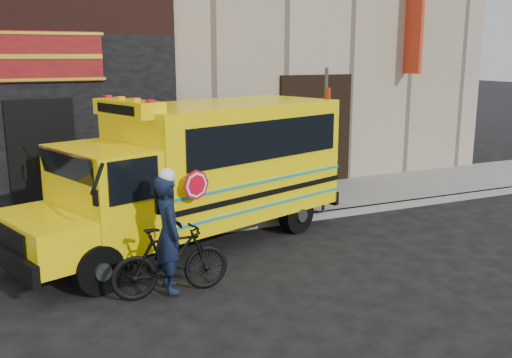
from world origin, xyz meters
The scene contains 7 objects.
ground centered at (0.00, 0.00, 0.00)m, with size 120.00×120.00×0.00m, color black.
curb centered at (0.00, 2.60, 0.07)m, with size 40.00×0.20×0.15m, color gray.
sidewalk centered at (0.00, 4.10, 0.07)m, with size 40.00×3.00×0.15m, color gray.
school_bus centered at (-0.47, 2.26, 1.51)m, with size 7.22×4.26×2.92m.
sign_pole centered at (2.57, 2.58, 1.87)m, with size 0.09×0.30×3.42m.
bicycle centered at (-1.81, -0.09, 0.56)m, with size 0.53×1.87×1.12m, color black.
cyclist centered at (-1.81, 0.00, 0.93)m, with size 0.68×0.44×1.86m, color black.
Camera 1 is at (-4.08, -8.25, 3.71)m, focal length 40.00 mm.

